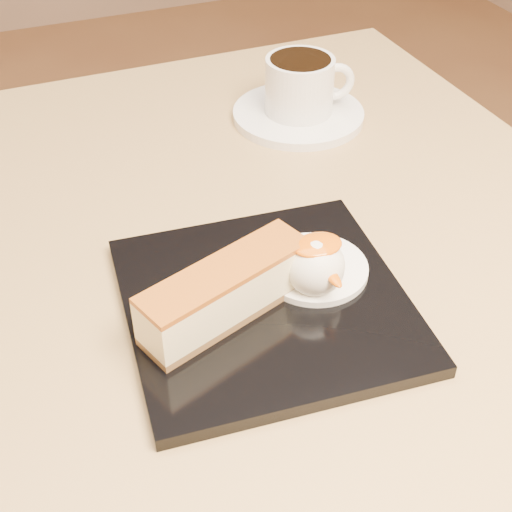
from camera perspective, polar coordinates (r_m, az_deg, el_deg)
name	(u,v)px	position (r m, az deg, el deg)	size (l,w,h in m)	color
table	(209,375)	(0.74, -3.81, -9.46)	(0.80, 0.80, 0.72)	black
dessert_plate	(265,303)	(0.57, 0.76, -3.81)	(0.22, 0.22, 0.01)	black
cheesecake	(226,291)	(0.54, -2.43, -2.85)	(0.15, 0.08, 0.05)	brown
cream_smear	(314,268)	(0.59, 4.66, -0.98)	(0.09, 0.09, 0.01)	white
ice_cream_scoop	(315,266)	(0.56, 4.74, -0.82)	(0.05, 0.05, 0.05)	white
mango_sauce	(317,245)	(0.55, 4.94, 0.88)	(0.04, 0.03, 0.01)	#D85B06
mint_sprig	(270,256)	(0.60, 1.12, 0.03)	(0.03, 0.02, 0.00)	green
saucer	(298,115)	(0.83, 3.40, 11.23)	(0.15, 0.15, 0.01)	white
coffee_cup	(301,84)	(0.82, 3.64, 13.56)	(0.10, 0.08, 0.06)	white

